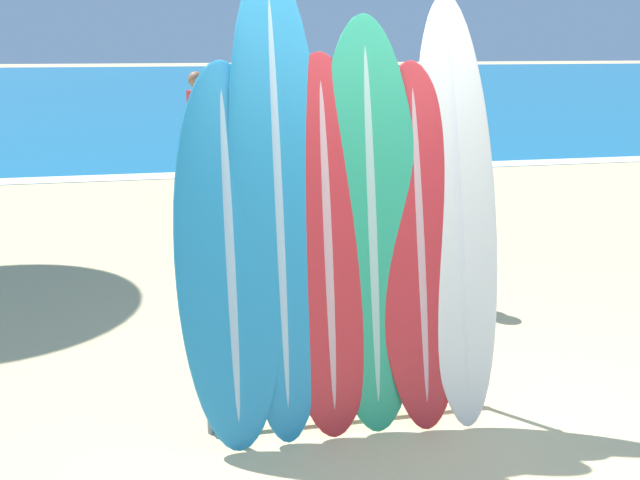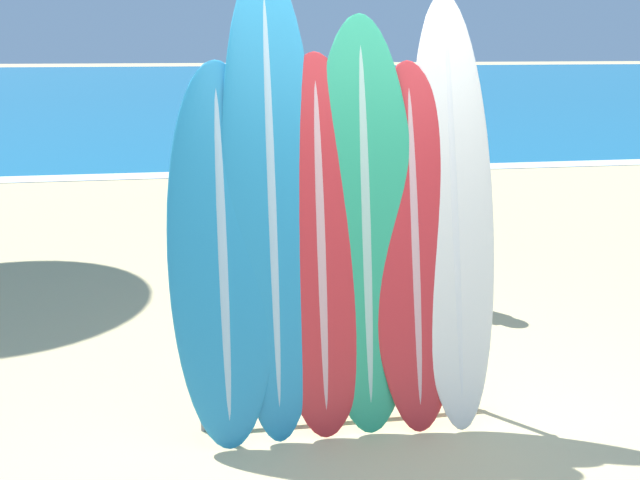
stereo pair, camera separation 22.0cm
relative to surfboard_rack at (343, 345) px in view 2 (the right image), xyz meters
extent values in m
plane|color=tan|center=(0.30, -0.22, -0.47)|extent=(160.00, 160.00, 0.00)
cube|color=#146693|center=(0.30, 38.36, -0.46)|extent=(120.00, 60.00, 0.00)
cube|color=white|center=(0.30, 8.66, -0.46)|extent=(120.00, 0.60, 0.01)
cylinder|color=slate|center=(-0.81, 0.00, -0.03)|extent=(0.04, 0.04, 0.86)
cylinder|color=slate|center=(0.81, 0.00, -0.03)|extent=(0.04, 0.04, 0.86)
cylinder|color=slate|center=(0.00, 0.00, 0.38)|extent=(1.65, 0.04, 0.04)
cylinder|color=slate|center=(0.00, 0.00, -0.35)|extent=(1.65, 0.04, 0.04)
ellipsoid|color=teal|center=(-0.67, 0.01, 0.57)|extent=(0.59, 0.60, 2.07)
ellipsoid|color=#98BACC|center=(-0.67, 0.01, 0.57)|extent=(0.11, 0.58, 1.99)
ellipsoid|color=teal|center=(-0.39, 0.06, 0.83)|extent=(0.54, 0.63, 2.59)
ellipsoid|color=#98BACC|center=(-0.39, 0.06, 0.83)|extent=(0.10, 0.61, 2.49)
ellipsoid|color=red|center=(-0.13, 0.01, 0.59)|extent=(0.57, 0.51, 2.11)
ellipsoid|color=#D19A9C|center=(-0.13, 0.01, 0.59)|extent=(0.10, 0.50, 2.03)
ellipsoid|color=#289E70|center=(0.13, 0.03, 0.69)|extent=(0.60, 0.53, 2.31)
ellipsoid|color=#9AC3B3|center=(0.13, 0.03, 0.69)|extent=(0.11, 0.52, 2.22)
ellipsoid|color=red|center=(0.41, 0.01, 0.57)|extent=(0.53, 0.57, 2.06)
ellipsoid|color=#D19A9C|center=(0.41, 0.01, 0.57)|extent=(0.10, 0.56, 1.98)
ellipsoid|color=silver|center=(0.65, 0.06, 0.75)|extent=(0.48, 0.73, 2.44)
ellipsoid|color=silver|center=(0.65, 0.06, 0.75)|extent=(0.09, 0.71, 2.34)
cylinder|color=#846047|center=(-0.35, 7.26, -0.05)|extent=(0.12, 0.12, 0.83)
cylinder|color=#846047|center=(-0.51, 7.35, -0.05)|extent=(0.12, 0.12, 0.83)
cube|color=#478466|center=(-0.43, 7.31, 0.24)|extent=(0.27, 0.24, 0.25)
cube|color=#DB3842|center=(-0.43, 7.31, 0.69)|extent=(0.30, 0.26, 0.65)
sphere|color=#846047|center=(-0.43, 7.31, 1.16)|extent=(0.23, 0.23, 0.23)
cylinder|color=tan|center=(1.14, 2.04, -0.08)|extent=(0.11, 0.11, 0.76)
cylinder|color=tan|center=(0.97, 2.01, -0.08)|extent=(0.11, 0.11, 0.76)
cube|color=gold|center=(1.06, 2.02, 0.18)|extent=(0.24, 0.17, 0.23)
cube|color=#42996B|center=(1.06, 2.02, 0.59)|extent=(0.26, 0.19, 0.60)
sphere|color=tan|center=(1.06, 2.02, 1.03)|extent=(0.22, 0.22, 0.22)
cylinder|color=#A87A5B|center=(-0.29, 6.35, -0.06)|extent=(0.11, 0.11, 0.82)
cylinder|color=#A87A5B|center=(-0.45, 6.29, -0.06)|extent=(0.11, 0.11, 0.82)
cube|color=#282D38|center=(-0.37, 6.32, 0.23)|extent=(0.27, 0.22, 0.25)
cube|color=gold|center=(-0.37, 6.32, 0.68)|extent=(0.29, 0.24, 0.64)
sphere|color=#A87A5B|center=(-0.37, 6.32, 1.15)|extent=(0.23, 0.23, 0.23)
camera|label=1|loc=(-1.01, -3.88, 1.68)|focal=42.00mm
camera|label=2|loc=(-0.79, -3.92, 1.68)|focal=42.00mm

